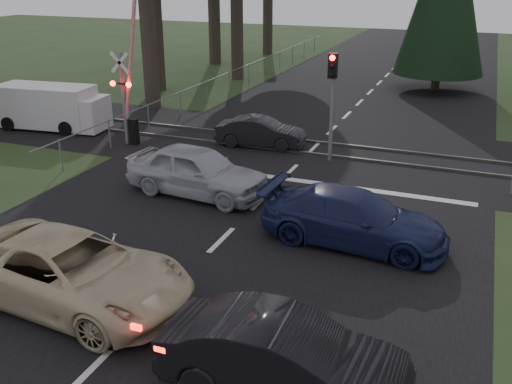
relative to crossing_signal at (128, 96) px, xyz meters
The scene contains 15 objects.
ground 12.37m from the crossing_signal, 53.38° to the right, with size 120.00×120.00×0.00m, color #263B1A.
road 7.56m from the crossing_signal, ahead, with size 14.00×100.00×0.01m, color black.
rail_corridor 7.88m from the crossing_signal, 16.92° to the left, with size 120.00×8.00×0.01m, color black.
stop_line 7.72m from the crossing_signal, 12.30° to the right, with size 13.00×0.35×0.00m, color silver.
rail_near 7.68m from the crossing_signal, 11.00° to the left, with size 120.00×0.12×0.10m, color #59544C.
rail_far 8.13m from the crossing_signal, 22.50° to the left, with size 120.00×0.12×0.10m, color #59544C.
crossing_signal is the anchor object (origin of this frame).
traffic_signal_center 8.36m from the crossing_signal, ahead, with size 0.32×0.48×4.10m.
fence_left 12.89m from the crossing_signal, 92.37° to the left, with size 0.10×36.00×1.20m, color slate, non-canonical shape.
cream_coupe 12.18m from the crossing_signal, 62.97° to the right, with size 2.60×5.63×1.57m, color beige.
dark_hatchback 16.06m from the crossing_signal, 47.49° to the right, with size 1.53×4.39×1.45m, color black.
silver_car 6.64m from the crossing_signal, 37.90° to the right, with size 1.92×4.77×1.63m, color #AFB2B7.
blue_sedan 12.11m from the crossing_signal, 27.75° to the right, with size 2.04×5.02×1.46m, color #181F48.
dark_car_far 5.61m from the crossing_signal, 18.79° to the left, with size 1.27×3.65×1.20m, color black.
white_van 4.81m from the crossing_signal, behind, with size 5.22×2.38×1.97m.
Camera 1 is at (6.07, -9.72, 7.07)m, focal length 40.00 mm.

